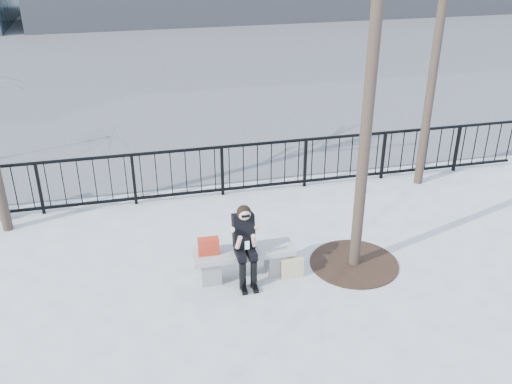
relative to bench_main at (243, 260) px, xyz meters
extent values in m
plane|color=gray|center=(0.00, 0.00, -0.30)|extent=(120.00, 120.00, 0.00)
cube|color=#474747|center=(0.00, 15.00, -0.30)|extent=(60.00, 23.00, 0.01)
cube|color=black|center=(0.00, 3.00, 0.78)|extent=(14.00, 0.05, 0.05)
cube|color=black|center=(0.00, 3.00, -0.18)|extent=(14.00, 0.05, 0.05)
cube|color=#2D2D30|center=(3.00, 21.96, 0.90)|extent=(18.00, 0.08, 2.40)
cylinder|color=black|center=(1.90, -0.10, 3.45)|extent=(0.18, 0.18, 7.50)
cylinder|color=black|center=(4.50, 2.60, 3.20)|extent=(0.18, 0.18, 7.00)
cylinder|color=black|center=(1.90, -0.10, -0.29)|extent=(1.50, 1.50, 0.02)
cube|color=gray|center=(-0.55, 0.00, -0.10)|extent=(0.32, 0.38, 0.40)
cube|color=gray|center=(0.55, 0.00, -0.10)|extent=(0.32, 0.38, 0.40)
cube|color=gray|center=(0.00, 0.00, 0.14)|extent=(1.65, 0.46, 0.09)
cube|color=#B12815|center=(-0.56, 0.02, 0.33)|extent=(0.34, 0.17, 0.27)
cube|color=beige|center=(0.76, -0.22, -0.13)|extent=(0.37, 0.15, 0.34)
camera|label=1|loc=(-1.59, -7.63, 5.10)|focal=40.00mm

